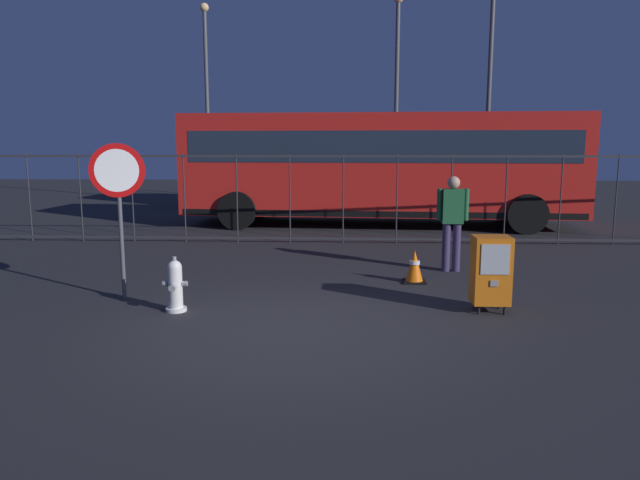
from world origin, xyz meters
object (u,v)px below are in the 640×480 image
Objects in this scene: traffic_cone at (414,267)px; street_light_near_left at (397,87)px; fire_hydrant at (175,286)px; stop_sign at (118,188)px; newspaper_box_primary at (491,270)px; bus_far at (350,159)px; street_light_far_left at (207,90)px; bus_near at (380,163)px; street_light_near_right at (490,65)px; pedestrian at (452,218)px.

traffic_cone is 0.08× the size of street_light_near_left.
traffic_cone is at bearing 28.14° from fire_hydrant.
newspaper_box_primary is at bearing -5.18° from stop_sign.
stop_sign is 0.21× the size of bus_far.
street_light_far_left is at bearing 116.32° from traffic_cone.
bus_far reaches higher than newspaper_box_primary.
bus_near is 1.31× the size of street_light_near_right.
pedestrian is 10.91m from bus_far.
street_light_near_right is at bearing 42.81° from bus_near.
newspaper_box_primary is at bearing -63.89° from traffic_cone.
fire_hydrant is 0.45× the size of pedestrian.
bus_near reaches higher than stop_sign.
bus_far is 5.55m from street_light_near_right.
fire_hydrant is 1.41× the size of traffic_cone.
newspaper_box_primary is at bearing -88.48° from pedestrian.
pedestrian is 0.16× the size of bus_far.
street_light_near_left is 3.00m from street_light_near_right.
street_light_near_left is at bearing 82.70° from bus_near.
bus_near is at bearing -140.91° from street_light_near_right.
street_light_near_left is (0.54, 10.59, 3.80)m from traffic_cone.
bus_far is at bearing -10.17° from street_light_far_left.
fire_hydrant is 0.10× the size of street_light_far_left.
street_light_far_left is (-1.89, 13.77, 2.57)m from stop_sign.
bus_far is (2.42, 13.45, 1.36)m from fire_hydrant.
stop_sign is (-5.14, 0.47, 1.03)m from newspaper_box_primary.
fire_hydrant is 13.52m from street_light_near_left.
traffic_cone is 11.77m from bus_far.
street_light_near_right is 10.00m from street_light_far_left.
fire_hydrant is at bearing -146.77° from pedestrian.
street_light_near_left is at bearing 67.54° from stop_sign.
newspaper_box_primary is 0.15× the size of street_light_near_left.
street_light_near_left is (4.87, 11.77, 2.46)m from stop_sign.
street_light_far_left is (-6.02, 5.77, 2.46)m from bus_near.
newspaper_box_primary is at bearing -78.33° from bus_far.
street_light_near_right reaches higher than bus_near.
street_light_far_left is at bearing 163.55° from street_light_near_left.
newspaper_box_primary is at bearing -102.56° from street_light_near_right.
stop_sign is at bearing -112.46° from street_light_near_left.
bus_near reaches higher than fire_hydrant.
fire_hydrant reaches higher than traffic_cone.
bus_far is (-1.77, 13.29, 1.14)m from newspaper_box_primary.
bus_far reaches higher than traffic_cone.
stop_sign reaches higher than pedestrian.
newspaper_box_primary is 0.10× the size of bus_far.
pedestrian is 0.16× the size of bus_near.
street_light_near_right is (6.72, 11.49, 4.28)m from fire_hydrant.
fire_hydrant is 0.07× the size of bus_near.
stop_sign is at bearing 174.82° from newspaper_box_primary.
fire_hydrant is 4.97m from pedestrian.
street_light_near_left reaches higher than bus_near.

